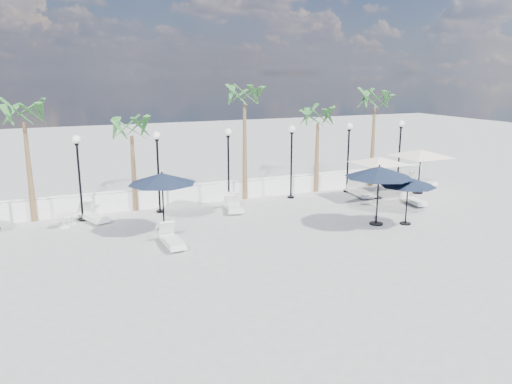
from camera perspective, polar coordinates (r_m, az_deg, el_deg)
name	(u,v)px	position (r m, az deg, el deg)	size (l,w,h in m)	color
ground	(287,244)	(19.46, 3.61, -5.95)	(100.00, 100.00, 0.00)	gray
balustrade	(222,191)	(25.97, -3.89, 0.07)	(26.00, 0.30, 1.01)	white
lamppost_1	(78,166)	(23.22, -19.63, 2.82)	(0.36, 0.36, 3.84)	black
lamppost_2	(158,161)	(23.69, -11.16, 3.55)	(0.36, 0.36, 3.84)	black
lamppost_3	(228,156)	(24.65, -3.18, 4.16)	(0.36, 0.36, 3.84)	black
lamppost_4	(292,151)	(26.05, 4.08, 4.65)	(0.36, 0.36, 3.84)	black
lamppost_5	(348,148)	(27.82, 10.52, 5.02)	(0.36, 0.36, 3.84)	black
lamppost_6	(400,144)	(29.90, 16.13, 5.29)	(0.36, 0.36, 3.84)	black
palm_0	(24,119)	(23.72, -25.01, 7.55)	(2.60, 2.60, 5.50)	brown
palm_1	(131,133)	(24.10, -14.05, 6.60)	(2.60, 2.60, 4.70)	brown
palm_2	(244,100)	(25.54, -1.33, 10.42)	(2.60, 2.60, 6.10)	brown
palm_3	(318,121)	(27.53, 7.09, 8.11)	(2.60, 2.60, 4.90)	brown
palm_4	(375,104)	(29.52, 13.44, 9.71)	(2.60, 2.60, 5.70)	brown
lounger_1	(93,216)	(23.46, -18.15, -2.60)	(1.28, 2.04, 0.73)	silver
lounger_2	(234,206)	(23.96, -2.49, -1.62)	(1.17, 1.98, 0.71)	silver
lounger_3	(233,207)	(23.94, -2.60, -1.70)	(0.62, 1.71, 0.63)	silver
lounger_4	(172,240)	(19.42, -9.59, -5.41)	(0.67, 1.95, 0.73)	silver
lounger_5	(359,191)	(27.42, 11.72, 0.07)	(0.90, 2.08, 0.75)	silver
lounger_6	(413,200)	(26.41, 17.53, -0.86)	(0.77, 1.79, 0.65)	silver
lounger_7	(421,181)	(31.03, 18.32, 1.18)	(1.21, 1.95, 0.70)	silver
side_table_0	(71,217)	(23.38, -20.34, -2.72)	(0.49, 0.49, 0.48)	silver
side_table_1	(64,220)	(22.88, -21.13, -3.00)	(0.58, 0.58, 0.56)	silver
side_table_2	(373,199)	(25.72, 13.26, -0.82)	(0.48, 0.48, 0.46)	silver
parasol_navy_left	(162,179)	(20.93, -10.69, 1.50)	(2.84, 2.84, 2.51)	black
parasol_navy_mid	(379,172)	(21.96, 13.89, 2.21)	(2.96, 2.96, 2.65)	black
parasol_navy_right	(408,182)	(22.44, 17.01, 1.12)	(2.41, 2.41, 2.16)	black
parasol_cream_sq_a	(380,157)	(26.77, 13.95, 3.87)	(4.83, 4.83, 2.37)	black
parasol_cream_sq_b	(421,150)	(28.51, 18.35, 4.59)	(5.20, 5.20, 2.61)	black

